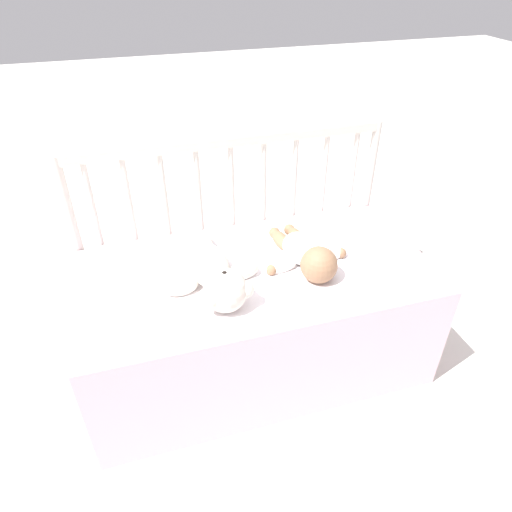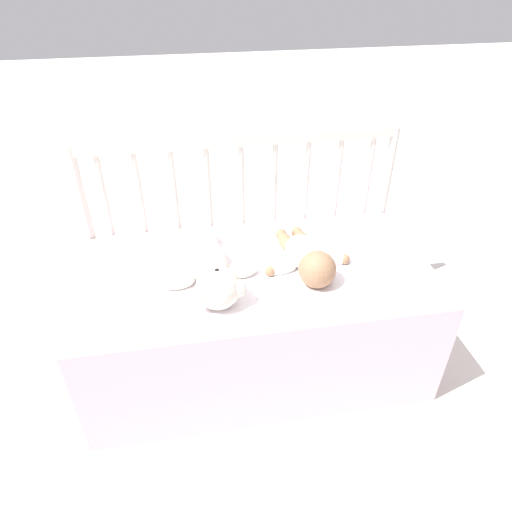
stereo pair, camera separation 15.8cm
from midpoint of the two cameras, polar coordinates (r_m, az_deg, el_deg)
ground_plane at (r=1.92m, az=-2.36°, el=-12.90°), size 12.00×12.00×0.00m
crib_mattress at (r=1.76m, az=-2.54°, el=-7.91°), size 1.25×0.62×0.46m
crib_rail at (r=1.82m, az=-5.52°, el=7.41°), size 1.25×0.04×0.83m
blanket at (r=1.62m, az=-3.53°, el=-1.69°), size 0.87×0.55×0.01m
teddy_bear at (r=1.53m, az=-8.46°, el=-2.04°), size 0.34×0.49×0.14m
baby at (r=1.61m, az=3.48°, el=0.19°), size 0.33×0.39×0.13m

